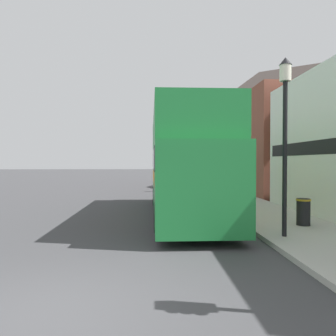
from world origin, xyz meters
TOP-DOWN VIEW (x-y plane):
  - ground_plane at (0.00, 21.00)m, footprint 144.00×144.00m
  - sidewalk at (6.29, 18.00)m, footprint 3.12×108.00m
  - brick_terrace_rear at (10.86, 23.03)m, footprint 6.00×19.72m
  - tour_bus at (2.94, 8.83)m, footprint 2.59×10.82m
  - parked_car_ahead_of_bus at (3.64, 17.91)m, footprint 1.87×4.59m
  - lamp_post_nearest at (5.35, 4.24)m, footprint 0.35×0.35m
  - lamp_post_second at (5.24, 11.61)m, footprint 0.35×0.35m
  - lamp_post_third at (5.21, 18.97)m, footprint 0.35×0.35m
  - litter_bin at (6.63, 5.78)m, footprint 0.48×0.48m

SIDE VIEW (x-z plane):
  - ground_plane at x=0.00m, z-range 0.00..0.00m
  - sidewalk at x=6.29m, z-range 0.00..0.14m
  - parked_car_ahead_of_bus at x=3.64m, z-range -0.03..1.26m
  - litter_bin at x=6.63m, z-range 0.17..1.06m
  - tour_bus at x=2.94m, z-range -0.25..3.94m
  - lamp_post_second at x=5.24m, z-range 1.03..5.74m
  - lamp_post_nearest at x=5.35m, z-range 1.07..6.13m
  - lamp_post_third at x=5.21m, z-range 1.07..6.16m
  - brick_terrace_rear at x=10.86m, z-range 0.00..9.98m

